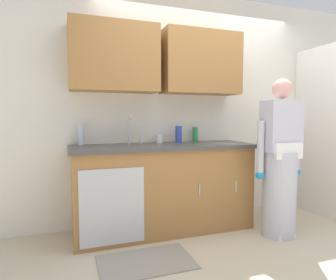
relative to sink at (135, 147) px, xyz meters
The scene contains 13 objects.
ground_plane 1.45m from the sink, 39.51° to the right, with size 9.00×9.00×0.00m, color beige.
kitchen_wall_with_uppers 0.95m from the sink, 21.81° to the left, with size 4.80×0.44×2.70m.
closet_door_panel 2.33m from the sink, ahead, with size 1.10×0.04×2.10m, color silver.
counter_cabinet 0.56m from the sink, ahead, with size 1.90×0.62×0.90m.
countertop 0.31m from the sink, ahead, with size 1.96×0.66×0.04m, color #474442.
sink is the anchor object (origin of this frame).
person_at_sink 1.52m from the sink, 21.24° to the right, with size 0.55×0.34×1.62m.
floor_mat 1.13m from the sink, 95.67° to the right, with size 0.80×0.50×0.01m, color gray.
bottle_water_tall 0.57m from the sink, 15.40° to the left, with size 0.08×0.08×0.19m, color #334CB2.
bottle_soap 0.59m from the sink, 157.75° to the left, with size 0.06×0.06×0.23m, color silver.
bottle_cleaner_spray 0.82m from the sink, 15.57° to the left, with size 0.06×0.06×0.18m, color #2D8C4C.
cup_by_sink 0.38m from the sink, 30.91° to the left, with size 0.08×0.08×0.09m, color white.
knife_on_counter 1.01m from the sink, ahead, with size 0.24×0.02×0.01m, color silver.
Camera 1 is at (-1.54, -2.28, 1.24)m, focal length 31.31 mm.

